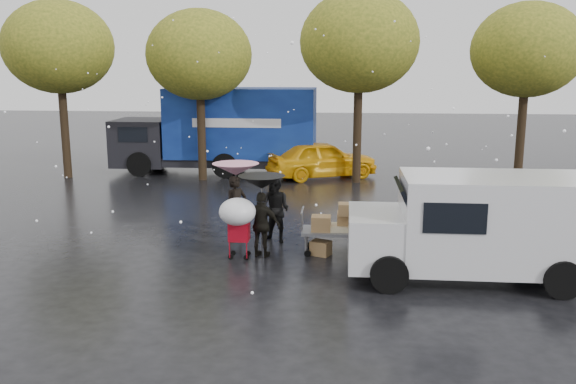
# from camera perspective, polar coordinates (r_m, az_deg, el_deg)

# --- Properties ---
(ground) EXTENTS (90.00, 90.00, 0.00)m
(ground) POSITION_cam_1_polar(r_m,az_deg,el_deg) (13.99, -3.29, -6.60)
(ground) COLOR black
(ground) RESTS_ON ground
(person_pink) EXTENTS (0.71, 0.72, 1.69)m
(person_pink) POSITION_cam_1_polar(r_m,az_deg,el_deg) (15.48, -4.85, -1.58)
(person_pink) COLOR black
(person_pink) RESTS_ON ground
(person_middle) EXTENTS (1.02, 0.94, 1.68)m
(person_middle) POSITION_cam_1_polar(r_m,az_deg,el_deg) (15.36, -1.20, -1.65)
(person_middle) COLOR black
(person_middle) RESTS_ON ground
(person_black) EXTENTS (0.97, 0.60, 1.54)m
(person_black) POSITION_cam_1_polar(r_m,az_deg,el_deg) (14.19, -2.46, -3.08)
(person_black) COLOR black
(person_black) RESTS_ON ground
(umbrella_pink) EXTENTS (1.18, 1.18, 2.01)m
(umbrella_pink) POSITION_cam_1_polar(r_m,az_deg,el_deg) (15.27, -4.91, 2.12)
(umbrella_pink) COLOR #4C4C4C
(umbrella_pink) RESTS_ON ground
(umbrella_black) EXTENTS (1.09, 1.09, 1.93)m
(umbrella_black) POSITION_cam_1_polar(r_m,az_deg,el_deg) (13.96, -2.49, 0.92)
(umbrella_black) COLOR #4C4C4C
(umbrella_black) RESTS_ON ground
(vendor_cart) EXTENTS (1.52, 0.80, 1.27)m
(vendor_cart) POSITION_cam_1_polar(r_m,az_deg,el_deg) (14.44, 4.64, -3.03)
(vendor_cart) COLOR slate
(vendor_cart) RESTS_ON ground
(shopping_cart) EXTENTS (0.84, 0.84, 1.46)m
(shopping_cart) POSITION_cam_1_polar(r_m,az_deg,el_deg) (13.92, -4.73, -2.16)
(shopping_cart) COLOR #AC091A
(shopping_cart) RESTS_ON ground
(white_van) EXTENTS (4.91, 2.18, 2.20)m
(white_van) POSITION_cam_1_polar(r_m,az_deg,el_deg) (13.20, 17.16, -3.00)
(white_van) COLOR silver
(white_van) RESTS_ON ground
(blue_truck) EXTENTS (8.30, 2.60, 3.50)m
(blue_truck) POSITION_cam_1_polar(r_m,az_deg,el_deg) (25.37, -6.20, 5.72)
(blue_truck) COLOR navy
(blue_truck) RESTS_ON ground
(box_ground_near) EXTENTS (0.58, 0.51, 0.45)m
(box_ground_near) POSITION_cam_1_polar(r_m,az_deg,el_deg) (14.94, 7.00, -4.57)
(box_ground_near) COLOR olive
(box_ground_near) RESTS_ON ground
(box_ground_far) EXTENTS (0.54, 0.49, 0.34)m
(box_ground_far) POSITION_cam_1_polar(r_m,az_deg,el_deg) (14.48, 3.08, -5.25)
(box_ground_far) COLOR olive
(box_ground_far) RESTS_ON ground
(yellow_taxi) EXTENTS (4.72, 3.43, 1.49)m
(yellow_taxi) POSITION_cam_1_polar(r_m,az_deg,el_deg) (24.28, 3.17, 3.09)
(yellow_taxi) COLOR #FDB20D
(yellow_taxi) RESTS_ON ground
(tree_row) EXTENTS (21.60, 4.40, 7.12)m
(tree_row) POSITION_cam_1_polar(r_m,az_deg,el_deg) (23.26, -0.83, 13.30)
(tree_row) COLOR black
(tree_row) RESTS_ON ground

